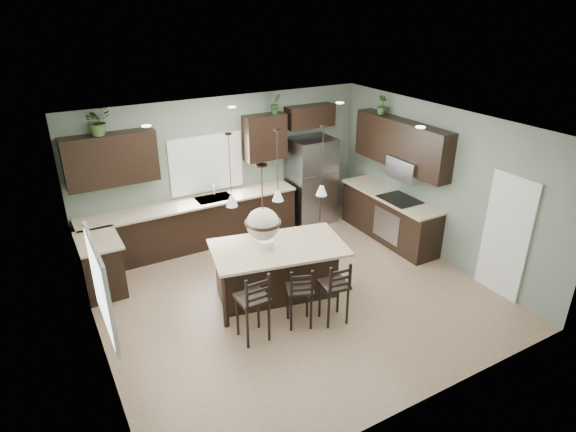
{
  "coord_description": "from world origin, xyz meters",
  "views": [
    {
      "loc": [
        -3.39,
        -5.77,
        4.48
      ],
      "look_at": [
        0.1,
        0.4,
        1.25
      ],
      "focal_mm": 30.0,
      "sensor_mm": 36.0,
      "label": 1
    }
  ],
  "objects_px": {
    "serving_dish": "(266,244)",
    "bar_stool_right": "(334,291)",
    "bar_stool_left": "(253,305)",
    "bar_stool_center": "(299,295)",
    "plant_back_left": "(97,121)",
    "kitchen_island": "(279,272)",
    "refrigerator": "(311,181)"
  },
  "relations": [
    {
      "from": "bar_stool_left",
      "to": "bar_stool_center",
      "type": "distance_m",
      "value": 0.74
    },
    {
      "from": "kitchen_island",
      "to": "serving_dish",
      "type": "xyz_separation_m",
      "value": [
        -0.2,
        0.04,
        0.53
      ]
    },
    {
      "from": "refrigerator",
      "to": "bar_stool_right",
      "type": "bearing_deg",
      "value": -116.5
    },
    {
      "from": "kitchen_island",
      "to": "serving_dish",
      "type": "relative_size",
      "value": 8.67
    },
    {
      "from": "refrigerator",
      "to": "bar_stool_center",
      "type": "distance_m",
      "value": 3.74
    },
    {
      "from": "bar_stool_center",
      "to": "plant_back_left",
      "type": "bearing_deg",
      "value": 141.18
    },
    {
      "from": "bar_stool_center",
      "to": "bar_stool_right",
      "type": "xyz_separation_m",
      "value": [
        0.49,
        -0.17,
        0.02
      ]
    },
    {
      "from": "bar_stool_right",
      "to": "plant_back_left",
      "type": "bearing_deg",
      "value": 133.3
    },
    {
      "from": "kitchen_island",
      "to": "serving_dish",
      "type": "bearing_deg",
      "value": -180.0
    },
    {
      "from": "bar_stool_center",
      "to": "bar_stool_right",
      "type": "relative_size",
      "value": 0.97
    },
    {
      "from": "kitchen_island",
      "to": "plant_back_left",
      "type": "xyz_separation_m",
      "value": [
        -2.02,
        2.45,
        2.18
      ]
    },
    {
      "from": "kitchen_island",
      "to": "plant_back_left",
      "type": "bearing_deg",
      "value": 141.2
    },
    {
      "from": "kitchen_island",
      "to": "bar_stool_center",
      "type": "xyz_separation_m",
      "value": [
        -0.08,
        -0.8,
        0.04
      ]
    },
    {
      "from": "serving_dish",
      "to": "plant_back_left",
      "type": "bearing_deg",
      "value": 127.14
    },
    {
      "from": "kitchen_island",
      "to": "refrigerator",
      "type": "bearing_deg",
      "value": 59.92
    },
    {
      "from": "refrigerator",
      "to": "bar_stool_center",
      "type": "bearing_deg",
      "value": -124.5
    },
    {
      "from": "bar_stool_left",
      "to": "plant_back_left",
      "type": "bearing_deg",
      "value": 110.09
    },
    {
      "from": "refrigerator",
      "to": "plant_back_left",
      "type": "relative_size",
      "value": 3.85
    },
    {
      "from": "serving_dish",
      "to": "bar_stool_right",
      "type": "relative_size",
      "value": 0.23
    },
    {
      "from": "bar_stool_left",
      "to": "bar_stool_center",
      "type": "bearing_deg",
      "value": -4.11
    },
    {
      "from": "serving_dish",
      "to": "bar_stool_right",
      "type": "bearing_deg",
      "value": -59.27
    },
    {
      "from": "bar_stool_right",
      "to": "bar_stool_center",
      "type": "bearing_deg",
      "value": 168.52
    },
    {
      "from": "bar_stool_center",
      "to": "kitchen_island",
      "type": "bearing_deg",
      "value": 104.36
    },
    {
      "from": "refrigerator",
      "to": "kitchen_island",
      "type": "height_order",
      "value": "refrigerator"
    },
    {
      "from": "refrigerator",
      "to": "bar_stool_center",
      "type": "height_order",
      "value": "refrigerator"
    },
    {
      "from": "kitchen_island",
      "to": "bar_stool_center",
      "type": "bearing_deg",
      "value": -84.33
    },
    {
      "from": "bar_stool_left",
      "to": "plant_back_left",
      "type": "xyz_separation_m",
      "value": [
        -1.2,
        3.21,
        2.08
      ]
    },
    {
      "from": "refrigerator",
      "to": "bar_stool_left",
      "type": "distance_m",
      "value": 4.16
    },
    {
      "from": "bar_stool_center",
      "to": "plant_back_left",
      "type": "relative_size",
      "value": 2.11
    },
    {
      "from": "plant_back_left",
      "to": "serving_dish",
      "type": "bearing_deg",
      "value": -52.86
    },
    {
      "from": "bar_stool_right",
      "to": "plant_back_left",
      "type": "xyz_separation_m",
      "value": [
        -2.43,
        3.43,
        2.12
      ]
    },
    {
      "from": "refrigerator",
      "to": "plant_back_left",
      "type": "height_order",
      "value": "plant_back_left"
    }
  ]
}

